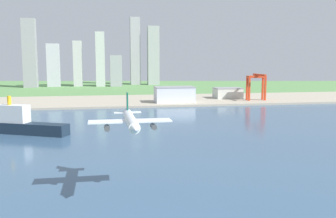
% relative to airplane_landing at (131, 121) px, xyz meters
% --- Properties ---
extents(ground_plane, '(2400.00, 2400.00, 0.00)m').
position_rel_airplane_landing_xyz_m(ground_plane, '(31.37, 159.63, -31.11)').
color(ground_plane, '#5A8B4D').
extents(water_bay, '(840.00, 360.00, 0.15)m').
position_rel_airplane_landing_xyz_m(water_bay, '(31.37, 99.63, -31.03)').
color(water_bay, '#385675').
rests_on(water_bay, ground).
extents(industrial_pier, '(840.00, 140.00, 2.50)m').
position_rel_airplane_landing_xyz_m(industrial_pier, '(31.37, 349.63, -29.86)').
color(industrial_pier, '#A89E8A').
rests_on(industrial_pier, ground).
extents(airplane_landing, '(34.38, 42.27, 14.12)m').
position_rel_airplane_landing_xyz_m(airplane_landing, '(0.00, 0.00, 0.00)').
color(airplane_landing, white).
extents(cargo_ship, '(63.71, 38.77, 28.60)m').
position_rel_airplane_landing_xyz_m(cargo_ship, '(-71.14, 142.11, -23.10)').
color(cargo_ship, '#192838').
rests_on(cargo_ship, water_bay).
extents(port_crane_red, '(24.75, 36.66, 35.47)m').
position_rel_airplane_landing_xyz_m(port_crane_red, '(190.76, 313.65, -3.03)').
color(port_crane_red, red).
rests_on(port_crane_red, industrial_pier).
extents(warehouse_main, '(50.10, 29.04, 19.85)m').
position_rel_airplane_landing_xyz_m(warehouse_main, '(78.84, 311.63, -18.66)').
color(warehouse_main, silver).
rests_on(warehouse_main, industrial_pier).
extents(warehouse_annex, '(37.90, 27.09, 14.74)m').
position_rel_airplane_landing_xyz_m(warehouse_annex, '(163.14, 349.11, -21.22)').
color(warehouse_annex, silver).
rests_on(warehouse_annex, industrial_pier).
extents(distant_skyline, '(286.41, 75.43, 152.00)m').
position_rel_airplane_landing_xyz_m(distant_skyline, '(-23.72, 672.56, 29.12)').
color(distant_skyline, '#94939B').
rests_on(distant_skyline, ground).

